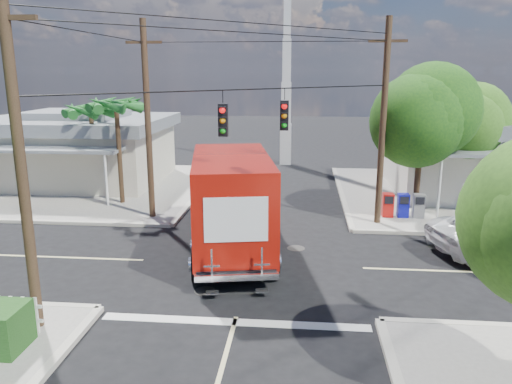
# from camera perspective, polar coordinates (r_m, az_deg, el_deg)

# --- Properties ---
(ground) EXTENTS (120.00, 120.00, 0.00)m
(ground) POSITION_cam_1_polar(r_m,az_deg,el_deg) (18.20, -0.60, -8.24)
(ground) COLOR black
(ground) RESTS_ON ground
(sidewalk_ne) EXTENTS (14.12, 14.12, 0.14)m
(sidewalk_ne) POSITION_cam_1_polar(r_m,az_deg,el_deg) (29.89, 22.98, -0.41)
(sidewalk_ne) COLOR gray
(sidewalk_ne) RESTS_ON ground
(sidewalk_nw) EXTENTS (14.12, 14.12, 0.14)m
(sidewalk_nw) POSITION_cam_1_polar(r_m,az_deg,el_deg) (31.16, -18.71, 0.50)
(sidewalk_nw) COLOR gray
(sidewalk_nw) RESTS_ON ground
(road_markings) EXTENTS (32.00, 32.00, 0.01)m
(road_markings) POSITION_cam_1_polar(r_m,az_deg,el_deg) (16.85, -1.13, -10.09)
(road_markings) COLOR beige
(road_markings) RESTS_ON ground
(building_ne) EXTENTS (11.80, 10.20, 4.50)m
(building_ne) POSITION_cam_1_polar(r_m,az_deg,el_deg) (31.01, 25.64, 4.05)
(building_ne) COLOR silver
(building_ne) RESTS_ON sidewalk_ne
(building_nw) EXTENTS (10.80, 10.20, 4.30)m
(building_nw) POSITION_cam_1_polar(r_m,az_deg,el_deg) (32.66, -19.68, 4.85)
(building_nw) COLOR beige
(building_nw) RESTS_ON sidewalk_nw
(radio_tower) EXTENTS (0.80, 0.80, 17.00)m
(radio_tower) POSITION_cam_1_polar(r_m,az_deg,el_deg) (36.83, 3.49, 11.88)
(radio_tower) COLOR silver
(radio_tower) RESTS_ON ground
(tree_ne_front) EXTENTS (4.21, 4.14, 6.66)m
(tree_ne_front) POSITION_cam_1_polar(r_m,az_deg,el_deg) (24.25, 18.52, 8.19)
(tree_ne_front) COLOR #422D1C
(tree_ne_front) RESTS_ON sidewalk_ne
(tree_ne_back) EXTENTS (3.77, 3.66, 5.82)m
(tree_ne_back) POSITION_cam_1_polar(r_m,az_deg,el_deg) (27.10, 22.81, 7.11)
(tree_ne_back) COLOR #422D1C
(tree_ne_back) RESTS_ON sidewalk_ne
(palm_nw_front) EXTENTS (3.01, 3.08, 5.59)m
(palm_nw_front) POSITION_cam_1_polar(r_m,az_deg,el_deg) (26.06, -15.68, 9.34)
(palm_nw_front) COLOR #422D1C
(palm_nw_front) RESTS_ON sidewalk_nw
(palm_nw_back) EXTENTS (3.01, 3.08, 5.19)m
(palm_nw_back) POSITION_cam_1_polar(r_m,az_deg,el_deg) (28.23, -18.38, 8.69)
(palm_nw_back) COLOR #422D1C
(palm_nw_back) RESTS_ON sidewalk_nw
(utility_poles) EXTENTS (12.00, 10.68, 9.00)m
(utility_poles) POSITION_cam_1_polar(r_m,az_deg,el_deg) (18.82, -4.96, 7.16)
(utility_poles) COLOR #473321
(utility_poles) RESTS_ON ground
(vending_boxes) EXTENTS (1.90, 0.50, 1.10)m
(vending_boxes) POSITION_cam_1_polar(r_m,az_deg,el_deg) (24.25, 16.45, -1.47)
(vending_boxes) COLOR #B6130F
(vending_boxes) RESTS_ON sidewalk_ne
(delivery_truck) EXTENTS (4.18, 9.13, 3.81)m
(delivery_truck) POSITION_cam_1_polar(r_m,az_deg,el_deg) (19.13, -2.88, -1.04)
(delivery_truck) COLOR black
(delivery_truck) RESTS_ON ground
(parked_car) EXTENTS (6.54, 4.34, 1.67)m
(parked_car) POSITION_cam_1_polar(r_m,az_deg,el_deg) (21.22, 27.05, -4.18)
(parked_car) COLOR silver
(parked_car) RESTS_ON ground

